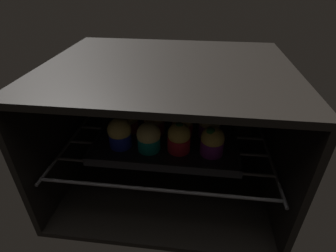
% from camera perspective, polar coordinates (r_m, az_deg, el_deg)
% --- Properties ---
extents(oven_cavity, '(0.59, 0.47, 0.37)m').
position_cam_1_polar(oven_cavity, '(0.74, 0.27, 0.86)').
color(oven_cavity, black).
rests_on(oven_cavity, ground).
extents(oven_rack, '(0.55, 0.42, 0.01)m').
position_cam_1_polar(oven_rack, '(0.73, -0.13, -3.16)').
color(oven_rack, '#4C494C').
rests_on(oven_rack, oven_cavity).
extents(baking_tray, '(0.38, 0.30, 0.02)m').
position_cam_1_polar(baking_tray, '(0.73, 0.00, -1.87)').
color(baking_tray, black).
rests_on(baking_tray, oven_rack).
extents(muffin_row0_col0, '(0.06, 0.06, 0.08)m').
position_cam_1_polar(muffin_row0_col0, '(0.67, -10.58, -1.58)').
color(muffin_row0_col0, '#1928B7').
rests_on(muffin_row0_col0, baking_tray).
extents(muffin_row0_col1, '(0.06, 0.06, 0.08)m').
position_cam_1_polar(muffin_row0_col1, '(0.65, -4.26, -2.52)').
color(muffin_row0_col1, '#0C8C84').
rests_on(muffin_row0_col1, baking_tray).
extents(muffin_row0_col2, '(0.06, 0.06, 0.08)m').
position_cam_1_polar(muffin_row0_col2, '(0.64, 2.44, -2.53)').
color(muffin_row0_col2, red).
rests_on(muffin_row0_col2, baking_tray).
extents(muffin_row0_col3, '(0.06, 0.06, 0.08)m').
position_cam_1_polar(muffin_row0_col3, '(0.64, 9.74, -3.32)').
color(muffin_row0_col3, '#7A238C').
rests_on(muffin_row0_col3, baking_tray).
extents(muffin_row1_col0, '(0.06, 0.06, 0.08)m').
position_cam_1_polar(muffin_row1_col0, '(0.73, -8.87, 1.50)').
color(muffin_row1_col0, red).
rests_on(muffin_row1_col0, baking_tray).
extents(muffin_row1_col1, '(0.06, 0.06, 0.08)m').
position_cam_1_polar(muffin_row1_col1, '(0.71, -3.08, 1.39)').
color(muffin_row1_col1, red).
rests_on(muffin_row1_col1, baking_tray).
extents(muffin_row1_col2, '(0.06, 0.06, 0.07)m').
position_cam_1_polar(muffin_row1_col2, '(0.71, 3.18, 0.62)').
color(muffin_row1_col2, red).
rests_on(muffin_row1_col2, baking_tray).
extents(muffin_row1_col3, '(0.06, 0.06, 0.08)m').
position_cam_1_polar(muffin_row1_col3, '(0.71, 9.17, 0.52)').
color(muffin_row1_col3, '#7A238C').
rests_on(muffin_row1_col3, baking_tray).
extents(muffin_row2_col0, '(0.06, 0.06, 0.08)m').
position_cam_1_polar(muffin_row2_col0, '(0.80, -7.47, 4.35)').
color(muffin_row2_col0, '#1928B7').
rests_on(muffin_row2_col0, baking_tray).
extents(muffin_row2_col1, '(0.06, 0.06, 0.08)m').
position_cam_1_polar(muffin_row2_col1, '(0.78, -2.28, 4.10)').
color(muffin_row2_col1, red).
rests_on(muffin_row2_col1, baking_tray).
extents(muffin_row2_col2, '(0.06, 0.06, 0.08)m').
position_cam_1_polar(muffin_row2_col2, '(0.77, 3.58, 3.81)').
color(muffin_row2_col2, '#1928B7').
rests_on(muffin_row2_col2, baking_tray).
extents(muffin_row2_col3, '(0.06, 0.06, 0.08)m').
position_cam_1_polar(muffin_row2_col3, '(0.77, 8.95, 3.35)').
color(muffin_row2_col3, red).
rests_on(muffin_row2_col3, baking_tray).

